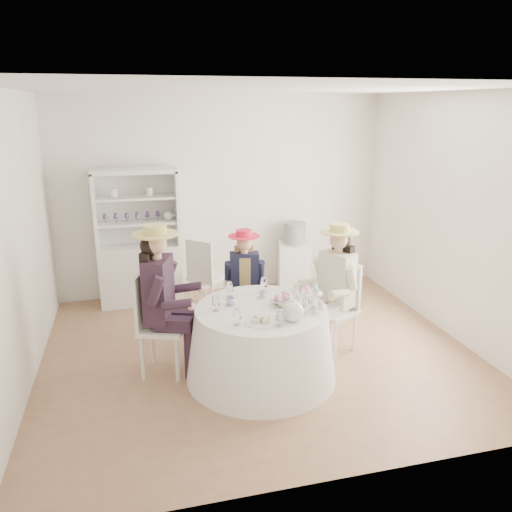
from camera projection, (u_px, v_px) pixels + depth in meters
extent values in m
plane|color=#8A6145|center=(258.00, 351.00, 5.39)|extent=(4.50, 4.50, 0.00)
plane|color=white|center=(259.00, 88.00, 4.60)|extent=(4.50, 4.50, 0.00)
plane|color=silver|center=(222.00, 196.00, 6.85)|extent=(4.50, 0.00, 4.50)
plane|color=silver|center=(337.00, 305.00, 3.14)|extent=(4.50, 0.00, 4.50)
plane|color=silver|center=(16.00, 245.00, 4.47)|extent=(0.00, 4.50, 4.50)
plane|color=silver|center=(455.00, 218.00, 5.52)|extent=(0.00, 4.50, 4.50)
cone|color=white|center=(261.00, 344.00, 4.81)|extent=(1.45, 1.45, 0.70)
cylinder|color=white|center=(261.00, 309.00, 4.70)|extent=(1.25, 1.25, 0.02)
cube|color=silver|center=(141.00, 274.00, 6.63)|extent=(1.08, 0.47, 0.79)
cube|color=silver|center=(136.00, 206.00, 6.53)|extent=(1.06, 0.11, 0.97)
cube|color=silver|center=(134.00, 171.00, 6.23)|extent=(1.08, 0.47, 0.05)
cube|color=silver|center=(95.00, 211.00, 6.25)|extent=(0.06, 0.40, 0.97)
cube|color=silver|center=(177.00, 207.00, 6.49)|extent=(0.06, 0.40, 0.97)
cube|color=silver|center=(138.00, 223.00, 6.42)|extent=(1.01, 0.42, 0.03)
cube|color=silver|center=(136.00, 197.00, 6.33)|extent=(1.01, 0.42, 0.03)
sphere|color=white|center=(168.00, 216.00, 6.49)|extent=(0.12, 0.12, 0.12)
cube|color=silver|center=(294.00, 267.00, 7.13)|extent=(0.51, 0.51, 0.67)
cylinder|color=black|center=(294.00, 233.00, 6.98)|extent=(0.33, 0.33, 0.31)
cube|color=silver|center=(163.00, 328.00, 4.85)|extent=(0.55, 0.55, 0.04)
cylinder|color=silver|center=(177.00, 360.00, 4.74)|extent=(0.04, 0.04, 0.47)
cylinder|color=silver|center=(185.00, 343.00, 5.06)|extent=(0.04, 0.04, 0.47)
cylinder|color=silver|center=(142.00, 358.00, 4.77)|extent=(0.04, 0.04, 0.47)
cylinder|color=silver|center=(153.00, 342.00, 5.10)|extent=(0.04, 0.04, 0.47)
cube|color=silver|center=(142.00, 299.00, 4.78)|extent=(0.17, 0.39, 0.53)
cube|color=black|center=(159.00, 290.00, 4.73)|extent=(0.33, 0.43, 0.62)
cube|color=black|center=(173.00, 324.00, 4.72)|extent=(0.39, 0.25, 0.13)
cylinder|color=black|center=(190.00, 355.00, 4.80)|extent=(0.11, 0.11, 0.49)
cylinder|color=black|center=(156.00, 291.00, 4.50)|extent=(0.21, 0.15, 0.29)
cube|color=black|center=(178.00, 316.00, 4.90)|extent=(0.39, 0.25, 0.13)
cylinder|color=black|center=(194.00, 346.00, 4.98)|extent=(0.11, 0.11, 0.49)
cylinder|color=black|center=(169.00, 275.00, 4.92)|extent=(0.21, 0.15, 0.29)
cylinder|color=#D8A889|center=(157.00, 256.00, 4.64)|extent=(0.10, 0.10, 0.09)
sphere|color=#D8A889|center=(156.00, 244.00, 4.60)|extent=(0.20, 0.20, 0.20)
sphere|color=black|center=(151.00, 246.00, 4.61)|extent=(0.20, 0.20, 0.20)
cube|color=black|center=(149.00, 271.00, 4.69)|extent=(0.17, 0.27, 0.41)
cylinder|color=#CEC164|center=(155.00, 234.00, 4.57)|extent=(0.43, 0.43, 0.01)
cylinder|color=#CEC164|center=(155.00, 230.00, 4.56)|extent=(0.21, 0.21, 0.09)
cube|color=silver|center=(245.00, 302.00, 5.69)|extent=(0.40, 0.40, 0.04)
cylinder|color=silver|center=(233.00, 324.00, 5.60)|extent=(0.03, 0.03, 0.39)
cylinder|color=silver|center=(258.00, 323.00, 5.63)|extent=(0.03, 0.03, 0.39)
cylinder|color=silver|center=(232.00, 314.00, 5.87)|extent=(0.03, 0.03, 0.39)
cylinder|color=silver|center=(256.00, 313.00, 5.90)|extent=(0.03, 0.03, 0.39)
cube|color=silver|center=(244.00, 278.00, 5.77)|extent=(0.33, 0.08, 0.44)
cube|color=#181A31|center=(244.00, 275.00, 5.61)|extent=(0.34, 0.22, 0.51)
cube|color=tan|center=(244.00, 275.00, 5.61)|extent=(0.15, 0.21, 0.44)
cube|color=#181A31|center=(238.00, 300.00, 5.56)|extent=(0.16, 0.31, 0.11)
cylinder|color=#181A31|center=(239.00, 326.00, 5.52)|extent=(0.09, 0.09, 0.40)
cylinder|color=#181A31|center=(228.00, 271.00, 5.55)|extent=(0.10, 0.16, 0.24)
cube|color=#181A31|center=(252.00, 300.00, 5.58)|extent=(0.16, 0.31, 0.11)
cylinder|color=#181A31|center=(253.00, 326.00, 5.54)|extent=(0.09, 0.09, 0.40)
cylinder|color=#181A31|center=(261.00, 270.00, 5.58)|extent=(0.10, 0.16, 0.24)
cylinder|color=#D8A889|center=(244.00, 251.00, 5.53)|extent=(0.08, 0.08, 0.07)
sphere|color=#D8A889|center=(244.00, 243.00, 5.51)|extent=(0.17, 0.17, 0.17)
sphere|color=tan|center=(244.00, 243.00, 5.55)|extent=(0.17, 0.17, 0.17)
cube|color=tan|center=(244.00, 260.00, 5.64)|extent=(0.22, 0.10, 0.33)
cylinder|color=#E12141|center=(244.00, 236.00, 5.48)|extent=(0.35, 0.35, 0.01)
cylinder|color=#E12141|center=(244.00, 233.00, 5.47)|extent=(0.18, 0.18, 0.07)
cube|color=silver|center=(334.00, 312.00, 5.30)|extent=(0.54, 0.54, 0.04)
cylinder|color=silver|center=(312.00, 331.00, 5.38)|extent=(0.04, 0.04, 0.44)
cylinder|color=silver|center=(335.00, 341.00, 5.15)|extent=(0.04, 0.04, 0.44)
cylinder|color=silver|center=(331.00, 322.00, 5.58)|extent=(0.04, 0.04, 0.44)
cylinder|color=silver|center=(354.00, 332.00, 5.36)|extent=(0.04, 0.04, 0.44)
cube|color=silver|center=(346.00, 284.00, 5.34)|extent=(0.20, 0.35, 0.50)
cube|color=beige|center=(337.00, 279.00, 5.21)|extent=(0.34, 0.41, 0.58)
cube|color=beige|center=(321.00, 305.00, 5.27)|extent=(0.36, 0.27, 0.12)
cylinder|color=beige|center=(311.00, 335.00, 5.26)|extent=(0.10, 0.10, 0.46)
cylinder|color=beige|center=(320.00, 269.00, 5.31)|extent=(0.19, 0.16, 0.27)
cube|color=beige|center=(334.00, 310.00, 5.14)|extent=(0.36, 0.27, 0.12)
cylinder|color=beige|center=(324.00, 340.00, 5.14)|extent=(0.10, 0.10, 0.46)
cylinder|color=beige|center=(351.00, 278.00, 5.02)|extent=(0.19, 0.16, 0.27)
cylinder|color=#D8A889|center=(338.00, 250.00, 5.12)|extent=(0.09, 0.09, 0.08)
sphere|color=#D8A889|center=(339.00, 240.00, 5.09)|extent=(0.19, 0.19, 0.19)
sphere|color=black|center=(342.00, 241.00, 5.12)|extent=(0.19, 0.19, 0.19)
cube|color=black|center=(343.00, 262.00, 5.21)|extent=(0.18, 0.25, 0.38)
cylinder|color=#CEC164|center=(339.00, 232.00, 5.06)|extent=(0.40, 0.40, 0.01)
cylinder|color=#CEC164|center=(340.00, 228.00, 5.05)|extent=(0.20, 0.20, 0.08)
cube|color=silver|center=(208.00, 277.00, 6.36)|extent=(0.56, 0.56, 0.04)
cylinder|color=silver|center=(225.00, 292.00, 6.49)|extent=(0.04, 0.04, 0.44)
cylinder|color=silver|center=(205.00, 288.00, 6.64)|extent=(0.04, 0.04, 0.44)
cylinder|color=silver|center=(212.00, 300.00, 6.22)|extent=(0.04, 0.04, 0.44)
cylinder|color=silver|center=(191.00, 295.00, 6.37)|extent=(0.04, 0.04, 0.44)
cube|color=silver|center=(199.00, 261.00, 6.13)|extent=(0.30, 0.28, 0.50)
imported|color=white|center=(231.00, 302.00, 4.76)|extent=(0.11, 0.11, 0.07)
imported|color=white|center=(262.00, 295.00, 4.94)|extent=(0.07, 0.07, 0.06)
imported|color=white|center=(283.00, 297.00, 4.88)|extent=(0.08, 0.08, 0.06)
imported|color=white|center=(284.00, 302.00, 4.76)|extent=(0.27, 0.27, 0.06)
sphere|color=#D66B92|center=(289.00, 298.00, 4.74)|extent=(0.06, 0.06, 0.06)
sphere|color=white|center=(286.00, 296.00, 4.77)|extent=(0.06, 0.06, 0.06)
sphere|color=#D66B92|center=(282.00, 296.00, 4.78)|extent=(0.06, 0.06, 0.06)
sphere|color=white|center=(278.00, 297.00, 4.75)|extent=(0.06, 0.06, 0.06)
sphere|color=#D66B92|center=(278.00, 299.00, 4.71)|extent=(0.06, 0.06, 0.06)
sphere|color=white|center=(281.00, 300.00, 4.68)|extent=(0.06, 0.06, 0.06)
sphere|color=#D66B92|center=(285.00, 300.00, 4.68)|extent=(0.06, 0.06, 0.06)
sphere|color=white|center=(288.00, 299.00, 4.70)|extent=(0.06, 0.06, 0.06)
sphere|color=white|center=(293.00, 311.00, 4.41)|extent=(0.19, 0.19, 0.19)
cylinder|color=white|center=(306.00, 309.00, 4.43)|extent=(0.11, 0.03, 0.09)
cylinder|color=white|center=(293.00, 301.00, 4.38)|extent=(0.04, 0.04, 0.02)
cylinder|color=white|center=(261.00, 322.00, 4.39)|extent=(0.28, 0.28, 0.01)
cube|color=beige|center=(255.00, 321.00, 4.35)|extent=(0.06, 0.04, 0.03)
cube|color=beige|center=(261.00, 318.00, 4.37)|extent=(0.07, 0.06, 0.03)
cube|color=beige|center=(266.00, 318.00, 4.41)|extent=(0.08, 0.07, 0.03)
cube|color=beige|center=(257.00, 316.00, 4.41)|extent=(0.08, 0.08, 0.03)
cube|color=beige|center=(266.00, 321.00, 4.35)|extent=(0.07, 0.08, 0.03)
cylinder|color=white|center=(312.00, 310.00, 4.64)|extent=(0.25, 0.25, 0.01)
cylinder|color=white|center=(312.00, 302.00, 4.62)|extent=(0.02, 0.02, 0.17)
cylinder|color=white|center=(313.00, 293.00, 4.60)|extent=(0.19, 0.19, 0.01)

